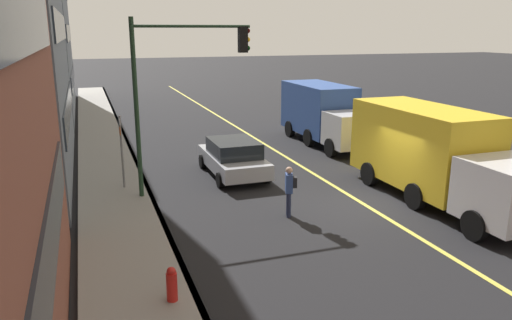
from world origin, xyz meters
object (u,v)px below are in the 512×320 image
traffic_light_mast (179,77)px  car_silver (233,157)px  truck_blue (324,113)px  pedestrian_with_backpack (290,188)px  street_sign_post (121,147)px  fire_hydrant (172,287)px  truck_yellow (436,154)px

traffic_light_mast → car_silver: bearing=-53.1°
truck_blue → pedestrian_with_backpack: 11.24m
car_silver → street_sign_post: street_sign_post is taller
truck_blue → fire_hydrant: size_ratio=7.69×
truck_yellow → truck_blue: bearing=-3.5°
truck_yellow → traffic_light_mast: (3.44, 8.25, 2.60)m
car_silver → fire_hydrant: (-9.24, 4.17, -0.32)m
street_sign_post → fire_hydrant: (-8.64, -0.30, -1.22)m
fire_hydrant → traffic_light_mast: bearing=-13.0°
truck_yellow → traffic_light_mast: 9.31m
truck_yellow → truck_blue: truck_yellow is taller
car_silver → traffic_light_mast: (-1.85, 2.47, 3.51)m
street_sign_post → fire_hydrant: 8.73m
truck_yellow → pedestrian_with_backpack: size_ratio=4.90×
truck_blue → street_sign_post: size_ratio=2.52×
pedestrian_with_backpack → traffic_light_mast: bearing=41.2°
street_sign_post → car_silver: bearing=-82.4°
truck_blue → traffic_light_mast: size_ratio=1.15×
truck_blue → fire_hydrant: (-13.62, 10.55, -1.15)m
traffic_light_mast → fire_hydrant: 8.49m
car_silver → street_sign_post: 4.60m
traffic_light_mast → street_sign_post: size_ratio=2.20×
traffic_light_mast → pedestrian_with_backpack: bearing=-138.8°
car_silver → traffic_light_mast: 4.68m
truck_blue → fire_hydrant: bearing=142.2°
car_silver → pedestrian_with_backpack: bearing=-176.0°
pedestrian_with_backpack → traffic_light_mast: (3.23, 2.83, 3.33)m
truck_yellow → truck_blue: 9.70m
street_sign_post → fire_hydrant: bearing=-178.0°
truck_blue → pedestrian_with_backpack: truck_blue is taller
truck_yellow → fire_hydrant: 10.77m
truck_blue → car_silver: bearing=124.5°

